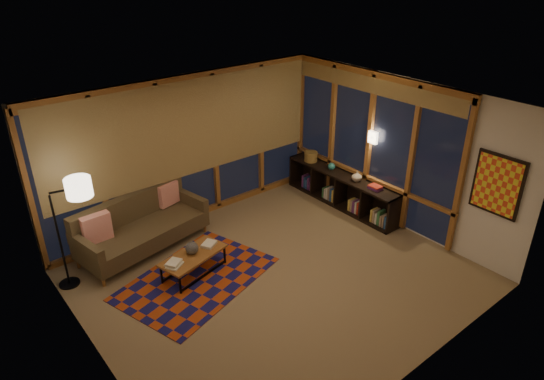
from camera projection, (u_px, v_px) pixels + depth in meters
floor at (276, 276)px, 7.55m from camera, size 5.50×5.00×0.01m
ceiling at (276, 109)px, 6.34m from camera, size 5.50×5.00×0.01m
walls at (276, 200)px, 6.94m from camera, size 5.51×5.01×2.70m
window_wall_back at (189, 150)px, 8.63m from camera, size 5.30×0.16×2.60m
window_wall_right at (368, 145)px, 8.87m from camera, size 0.16×3.70×2.60m
wall_art at (497, 185)px, 7.15m from camera, size 0.06×0.74×0.94m
wall_sconce at (373, 137)px, 8.64m from camera, size 0.12×0.18×0.22m
sofa at (143, 226)px, 8.05m from camera, size 2.29×1.25×0.89m
pillow_left at (97, 228)px, 7.55m from camera, size 0.46×0.17×0.45m
pillow_right at (168, 195)px, 8.60m from camera, size 0.43×0.23×0.41m
area_rug at (197, 278)px, 7.49m from camera, size 2.66×2.14×0.01m
coffee_table at (194, 264)px, 7.54m from camera, size 1.15×0.73×0.35m
book_stack_a at (174, 263)px, 7.19m from camera, size 0.31×0.29×0.07m
book_stack_b at (209, 244)px, 7.67m from camera, size 0.33×0.31×0.05m
ceramic_pot at (192, 248)px, 7.44m from camera, size 0.23×0.23×0.20m
floor_lamp at (59, 236)px, 7.00m from camera, size 0.63×0.47×1.70m
bookshelf at (341, 190)px, 9.50m from camera, size 0.40×2.64×0.66m
basket at (311, 157)px, 9.90m from camera, size 0.34×0.34×0.20m
teal_bowl at (331, 166)px, 9.52m from camera, size 0.16×0.16×0.14m
vase at (357, 176)px, 9.05m from camera, size 0.20×0.20×0.20m
shelf_book_stack at (375, 187)px, 8.77m from camera, size 0.21×0.27×0.07m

